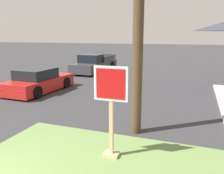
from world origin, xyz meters
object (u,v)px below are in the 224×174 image
manhole_cover (71,138)px  pickup_truck_charcoal (94,65)px  parked_sedan_red (39,82)px  stop_sign (111,113)px

manhole_cover → pickup_truck_charcoal: (-4.57, 11.84, 0.61)m
parked_sedan_red → pickup_truck_charcoal: size_ratio=0.79×
manhole_cover → stop_sign: bearing=-25.6°
pickup_truck_charcoal → stop_sign: bearing=-64.2°
parked_sedan_red → pickup_truck_charcoal: (0.01, 7.27, 0.07)m
manhole_cover → pickup_truck_charcoal: 12.70m
manhole_cover → parked_sedan_red: size_ratio=0.17×
stop_sign → pickup_truck_charcoal: size_ratio=0.42×
stop_sign → parked_sedan_red: bearing=139.0°
parked_sedan_red → stop_sign: bearing=-41.0°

